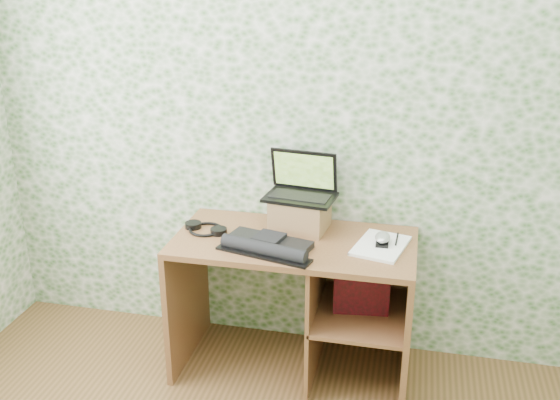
% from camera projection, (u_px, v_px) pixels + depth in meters
% --- Properties ---
extents(wall_back, '(3.50, 0.00, 3.50)m').
position_uv_depth(wall_back, '(307.00, 117.00, 3.18)').
color(wall_back, silver).
rests_on(wall_back, ground).
extents(desk, '(1.20, 0.60, 0.75)m').
position_uv_depth(desk, '(310.00, 287.00, 3.20)').
color(desk, brown).
rests_on(desk, floor).
extents(riser, '(0.30, 0.26, 0.16)m').
position_uv_depth(riser, '(300.00, 214.00, 3.20)').
color(riser, '#997344').
rests_on(riser, desk).
extents(laptop, '(0.37, 0.29, 0.23)m').
position_uv_depth(laptop, '(302.00, 186.00, 3.18)').
color(laptop, black).
rests_on(laptop, riser).
extents(keyboard, '(0.48, 0.34, 0.07)m').
position_uv_depth(keyboard, '(267.00, 245.00, 2.98)').
color(keyboard, black).
rests_on(keyboard, desk).
extents(headphones, '(0.24, 0.22, 0.03)m').
position_uv_depth(headphones, '(206.00, 229.00, 3.19)').
color(headphones, black).
rests_on(headphones, desk).
extents(notepad, '(0.29, 0.36, 0.01)m').
position_uv_depth(notepad, '(381.00, 246.00, 3.01)').
color(notepad, white).
rests_on(notepad, desk).
extents(mouse, '(0.08, 0.12, 0.04)m').
position_uv_depth(mouse, '(382.00, 240.00, 3.01)').
color(mouse, silver).
rests_on(mouse, notepad).
extents(pen, '(0.01, 0.14, 0.01)m').
position_uv_depth(pen, '(397.00, 239.00, 3.06)').
color(pen, black).
rests_on(pen, notepad).
extents(red_box, '(0.28, 0.12, 0.33)m').
position_uv_depth(red_box, '(362.00, 282.00, 3.09)').
color(red_box, maroon).
rests_on(red_box, desk).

